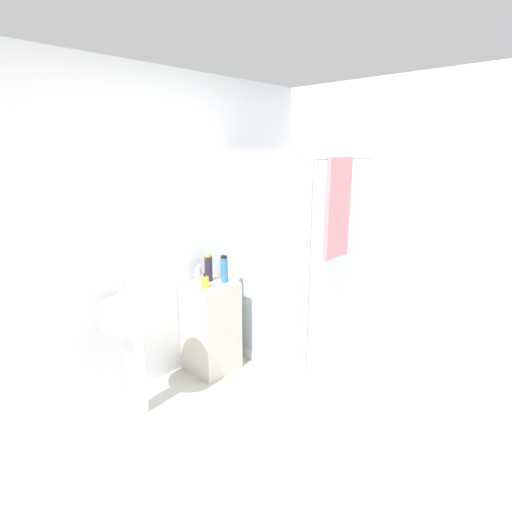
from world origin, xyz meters
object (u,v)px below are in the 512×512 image
(sink, at_px, (133,330))
(soap_dispenser, at_px, (205,282))
(shampoo_bottle_blue, at_px, (224,269))
(lotion_bottle_white, at_px, (198,275))
(shampoo_bottle_tall_black, at_px, (209,268))

(sink, xyz_separation_m, soap_dispenser, (0.69, 0.03, 0.19))
(sink, relative_size, shampoo_bottle_blue, 4.24)
(lotion_bottle_white, bearing_deg, sink, -165.77)
(shampoo_bottle_tall_black, height_order, shampoo_bottle_blue, shampoo_bottle_tall_black)
(sink, xyz_separation_m, shampoo_bottle_tall_black, (0.82, 0.14, 0.26))
(sink, distance_m, shampoo_bottle_blue, 0.93)
(shampoo_bottle_blue, relative_size, lotion_bottle_white, 1.52)
(sink, distance_m, lotion_bottle_white, 0.80)
(soap_dispenser, bearing_deg, shampoo_bottle_tall_black, 39.91)
(soap_dispenser, bearing_deg, sink, -177.64)
(shampoo_bottle_tall_black, relative_size, shampoo_bottle_blue, 1.02)
(soap_dispenser, distance_m, lotion_bottle_white, 0.17)
(soap_dispenser, xyz_separation_m, shampoo_bottle_tall_black, (0.14, 0.12, 0.07))
(sink, height_order, soap_dispenser, sink)
(soap_dispenser, relative_size, shampoo_bottle_blue, 0.54)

